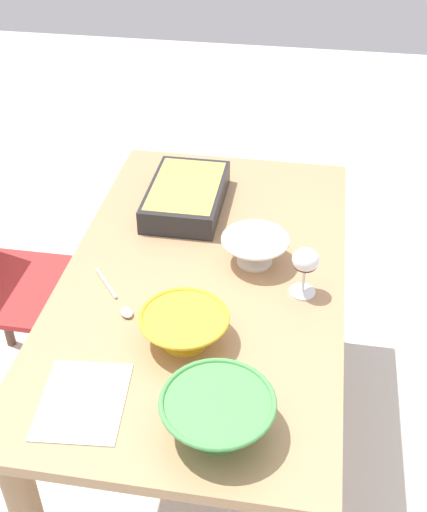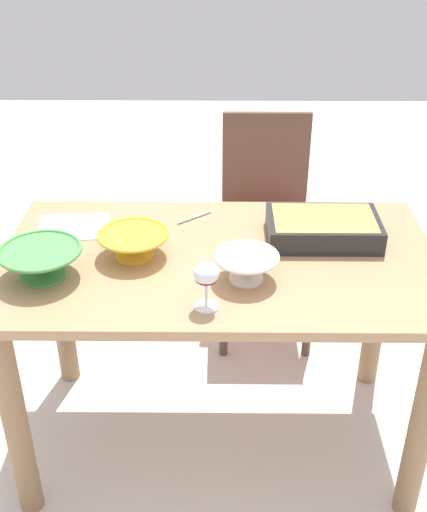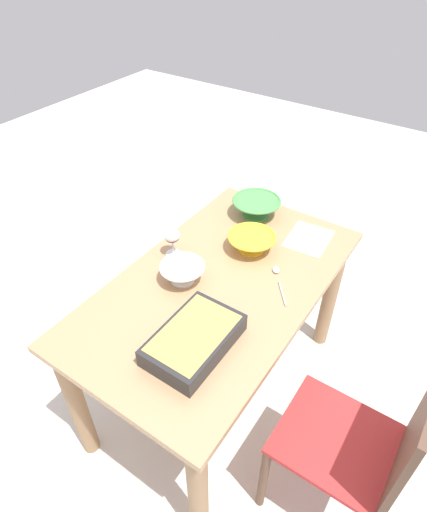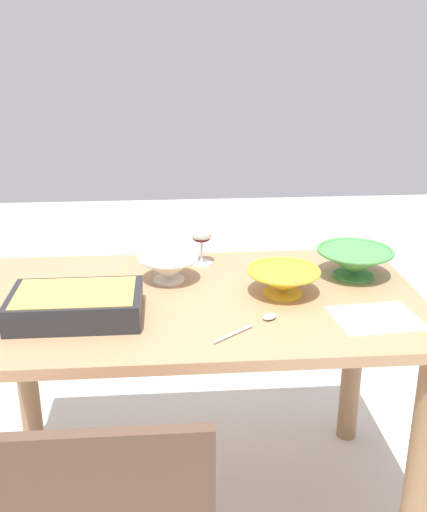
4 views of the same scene
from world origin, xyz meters
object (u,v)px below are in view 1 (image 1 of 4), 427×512
object	(u,v)px
casserole_dish	(186,195)
dining_table	(204,314)
napkin	(83,401)
serving_bowl	(218,413)
wine_glass	(305,263)
small_bowl	(255,248)
serving_spoon	(120,302)
mixing_bowl	(185,327)

from	to	relation	value
casserole_dish	dining_table	bearing A→B (deg)	-161.14
napkin	serving_bowl	bearing A→B (deg)	-95.30
wine_glass	napkin	world-z (taller)	wine_glass
small_bowl	napkin	distance (m)	0.65
dining_table	serving_spoon	size ratio (longest dim) A/B	6.96
dining_table	small_bowl	bearing A→B (deg)	-58.96
wine_glass	mixing_bowl	xyz separation A→B (m)	(-0.23, 0.27, -0.05)
serving_spoon	small_bowl	bearing A→B (deg)	-53.77
wine_glass	small_bowl	world-z (taller)	wine_glass
casserole_dish	serving_spoon	bearing A→B (deg)	170.90
small_bowl	napkin	xyz separation A→B (m)	(-0.56, 0.32, -0.05)
small_bowl	napkin	size ratio (longest dim) A/B	0.82
serving_spoon	mixing_bowl	bearing A→B (deg)	-117.81
mixing_bowl	small_bowl	bearing A→B (deg)	-20.77
dining_table	mixing_bowl	bearing A→B (deg)	-179.46
casserole_dish	small_bowl	world-z (taller)	small_bowl
dining_table	serving_bowl	bearing A→B (deg)	-166.69
serving_spoon	napkin	xyz separation A→B (m)	(-0.33, -0.01, -0.01)
casserole_dish	wine_glass	bearing A→B (deg)	-133.54
casserole_dish	napkin	xyz separation A→B (m)	(-0.82, 0.07, -0.04)
wine_glass	casserole_dish	distance (m)	0.54
napkin	mixing_bowl	bearing A→B (deg)	-39.70
dining_table	wine_glass	xyz separation A→B (m)	(-0.03, -0.27, 0.24)
dining_table	serving_spoon	bearing A→B (deg)	129.42
dining_table	serving_bowl	size ratio (longest dim) A/B	5.54
casserole_dish	serving_spoon	distance (m)	0.50
serving_bowl	wine_glass	bearing A→B (deg)	-17.43
dining_table	casserole_dish	size ratio (longest dim) A/B	3.79
wine_glass	serving_spoon	xyz separation A→B (m)	(-0.12, 0.46, -0.09)
mixing_bowl	serving_bowl	distance (m)	0.28
small_bowl	serving_bowl	bearing A→B (deg)	179.04
serving_bowl	serving_spoon	world-z (taller)	serving_bowl
mixing_bowl	napkin	world-z (taller)	mixing_bowl
dining_table	napkin	world-z (taller)	napkin
serving_bowl	serving_spoon	size ratio (longest dim) A/B	1.26
napkin	serving_spoon	bearing A→B (deg)	1.53
mixing_bowl	napkin	distance (m)	0.29
wine_glass	small_bowl	xyz separation A→B (m)	(0.11, 0.14, -0.05)
dining_table	casserole_dish	world-z (taller)	casserole_dish
dining_table	mixing_bowl	xyz separation A→B (m)	(-0.26, -0.00, 0.19)
mixing_bowl	serving_spoon	size ratio (longest dim) A/B	1.14
casserole_dish	serving_bowl	size ratio (longest dim) A/B	1.46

